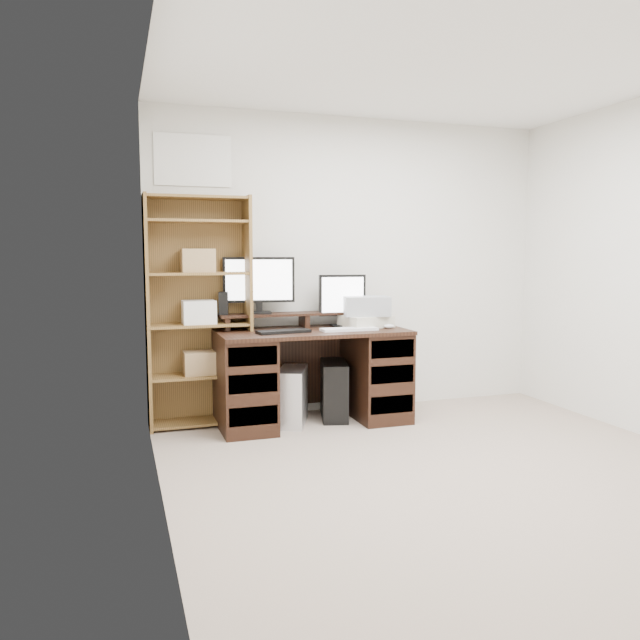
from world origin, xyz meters
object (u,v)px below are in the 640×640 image
tower_black (334,390)px  bookshelf (198,310)px  monitor_small (342,298)px  printer (366,321)px  monitor_wide (259,282)px  tower_silver (293,396)px  desk (312,374)px

tower_black → bookshelf: bearing=-172.9°
monitor_small → printer: size_ratio=1.12×
monitor_wide → printer: size_ratio=1.49×
tower_silver → bookshelf: bookshelf is taller
monitor_small → bookshelf: (-1.17, 0.07, -0.07)m
desk → printer: (0.48, 0.04, 0.41)m
desk → tower_silver: 0.23m
tower_black → printer: bearing=10.1°
desk → bookshelf: size_ratio=0.83×
monitor_wide → bookshelf: bearing=-168.0°
printer → bookshelf: 1.36m
monitor_wide → bookshelf: size_ratio=0.32×
monitor_wide → printer: 0.94m
tower_silver → bookshelf: 1.01m
tower_black → monitor_small: bearing=54.9°
monitor_small → printer: 0.27m
monitor_small → bookshelf: size_ratio=0.24×
monitor_small → tower_silver: size_ratio=0.96×
monitor_small → tower_black: 0.76m
desk → monitor_wide: (-0.37, 0.24, 0.74)m
monitor_small → bookshelf: bearing=-176.9°
monitor_wide → tower_silver: size_ratio=1.28×
monitor_wide → tower_black: 1.08m
tower_black → monitor_wide: bearing=178.4°
monitor_wide → tower_black: (0.58, -0.17, -0.89)m
tower_silver → tower_black: bearing=32.1°
monitor_wide → tower_silver: (0.21, -0.24, -0.90)m
monitor_wide → printer: bearing=-3.8°
desk → printer: bearing=4.6°
bookshelf → tower_silver: bearing=-16.8°
desk → monitor_wide: size_ratio=2.62×
monitor_small → tower_silver: (-0.47, -0.15, -0.76)m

